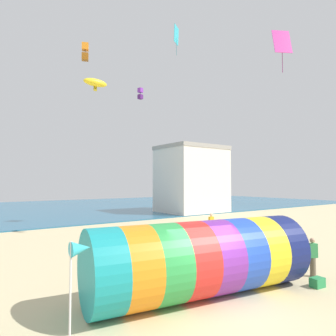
{
  "coord_description": "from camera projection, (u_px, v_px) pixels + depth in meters",
  "views": [
    {
      "loc": [
        -6.77,
        -6.49,
        3.99
      ],
      "look_at": [
        0.45,
        3.5,
        4.59
      ],
      "focal_mm": 32.0,
      "sensor_mm": 36.0,
      "label": 1
    }
  ],
  "objects": [
    {
      "name": "ground_plane",
      "position": [
        224.0,
        315.0,
        9.02
      ],
      "size": [
        120.0,
        120.0,
        0.0
      ],
      "primitive_type": "plane",
      "color": "#CCBA8C"
    },
    {
      "name": "sea",
      "position": [
        10.0,
        211.0,
        41.98
      ],
      "size": [
        120.0,
        40.0,
        0.1
      ],
      "primitive_type": "cube",
      "color": "#236084",
      "rests_on": "ground"
    },
    {
      "name": "giant_inflatable_tube",
      "position": [
        202.0,
        258.0,
        10.57
      ],
      "size": [
        8.41,
        3.88,
        2.62
      ],
      "color": "teal",
      "rests_on": "ground"
    },
    {
      "name": "kite_handler",
      "position": [
        313.0,
        257.0,
        12.74
      ],
      "size": [
        0.42,
        0.36,
        1.62
      ],
      "color": "#726651",
      "rests_on": "ground"
    },
    {
      "name": "kite_cyan_diamond",
      "position": [
        176.0,
        35.0,
        27.15
      ],
      "size": [
        0.97,
        0.67,
        2.7
      ],
      "color": "#2DB2C6"
    },
    {
      "name": "kite_magenta_diamond",
      "position": [
        282.0,
        42.0,
        16.7
      ],
      "size": [
        1.09,
        0.86,
        2.49
      ],
      "color": "#D1339E"
    },
    {
      "name": "kite_purple_box",
      "position": [
        140.0,
        94.0,
        22.32
      ],
      "size": [
        0.38,
        0.38,
        0.88
      ],
      "color": "purple"
    },
    {
      "name": "kite_orange_box",
      "position": [
        85.0,
        52.0,
        19.43
      ],
      "size": [
        0.55,
        0.55,
        1.19
      ],
      "color": "orange"
    },
    {
      "name": "kite_yellow_parafoil",
      "position": [
        95.0,
        83.0,
        15.35
      ],
      "size": [
        1.29,
        0.56,
        0.67
      ],
      "color": "yellow"
    },
    {
      "name": "bystander_near_water",
      "position": [
        211.0,
        225.0,
        21.85
      ],
      "size": [
        0.38,
        0.25,
        1.74
      ],
      "color": "#383D56",
      "rests_on": "ground"
    },
    {
      "name": "promenade_building",
      "position": [
        192.0,
        179.0,
        39.96
      ],
      "size": [
        8.19,
        6.81,
        8.86
      ],
      "color": "silver",
      "rests_on": "ground"
    },
    {
      "name": "beach_flag",
      "position": [
        80.0,
        254.0,
        6.81
      ],
      "size": [
        0.47,
        0.36,
        2.66
      ],
      "color": "silver",
      "rests_on": "ground"
    },
    {
      "name": "cooler_box",
      "position": [
        317.0,
        282.0,
        11.4
      ],
      "size": [
        0.56,
        0.41,
        0.36
      ],
      "primitive_type": "cube",
      "rotation": [
        0.0,
        0.0,
        3.03
      ],
      "color": "#268C4C",
      "rests_on": "ground"
    }
  ]
}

